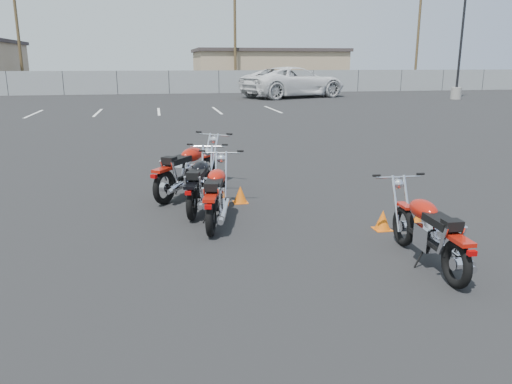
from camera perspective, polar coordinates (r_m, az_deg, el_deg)
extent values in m
plane|color=black|center=(6.75, -0.67, -6.70)|extent=(120.00, 120.00, 0.00)
torus|color=black|center=(10.18, -5.57, 2.39)|extent=(0.46, 0.56, 0.62)
cylinder|color=silver|center=(10.18, -5.57, 2.39)|extent=(0.18, 0.19, 0.16)
torus|color=black|center=(8.96, -10.43, 0.53)|extent=(0.46, 0.56, 0.62)
cylinder|color=silver|center=(8.96, -10.43, 0.53)|extent=(0.18, 0.19, 0.16)
cube|color=black|center=(9.55, -7.85, 1.76)|extent=(0.73, 0.93, 0.06)
cube|color=silver|center=(9.50, -8.03, 2.06)|extent=(0.47, 0.49, 0.31)
cylinder|color=silver|center=(9.46, -8.07, 3.16)|extent=(0.32, 0.33, 0.27)
ellipsoid|color=#A4150A|center=(9.63, -7.34, 4.26)|extent=(0.61, 0.67, 0.26)
cube|color=black|center=(9.23, -8.98, 3.62)|extent=(0.55, 0.62, 0.10)
cube|color=black|center=(9.01, -9.90, 3.58)|extent=(0.29, 0.28, 0.12)
cube|color=#A4150A|center=(8.88, -10.60, 2.53)|extent=(0.41, 0.46, 0.05)
cube|color=#A4150A|center=(10.12, -5.61, 4.19)|extent=(0.32, 0.36, 0.04)
cylinder|color=silver|center=(8.96, -9.29, 2.27)|extent=(0.15, 0.18, 0.41)
cylinder|color=silver|center=(9.10, -10.58, 2.40)|extent=(0.15, 0.18, 0.41)
cylinder|color=silver|center=(9.23, -8.02, 0.90)|extent=(0.75, 0.97, 0.13)
cylinder|color=silver|center=(8.96, -9.17, 0.58)|extent=(0.32, 0.37, 0.14)
cylinder|color=silver|center=(10.18, -4.81, 4.30)|extent=(0.28, 0.36, 0.81)
cylinder|color=silver|center=(10.27, -5.71, 4.37)|extent=(0.28, 0.36, 0.81)
sphere|color=silver|center=(10.32, -4.83, 5.95)|extent=(0.23, 0.23, 0.16)
cylinder|color=silver|center=(10.32, -4.78, 6.53)|extent=(0.60, 0.45, 0.03)
cylinder|color=black|center=(10.12, -3.06, 6.64)|extent=(0.12, 0.10, 0.04)
cylinder|color=black|center=(10.48, -6.57, 6.84)|extent=(0.12, 0.10, 0.04)
cylinder|color=black|center=(9.59, -8.87, 0.57)|extent=(0.14, 0.12, 0.31)
cube|color=#990505|center=(8.68, -11.61, 1.76)|extent=(0.12, 0.11, 0.06)
torus|color=black|center=(9.29, -5.74, 1.03)|extent=(0.25, 0.57, 0.57)
cylinder|color=silver|center=(9.29, -5.74, 1.03)|extent=(0.13, 0.17, 0.15)
torus|color=black|center=(7.99, -7.33, -1.27)|extent=(0.25, 0.57, 0.57)
cylinder|color=silver|center=(7.99, -7.33, -1.27)|extent=(0.13, 0.17, 0.15)
cube|color=black|center=(8.63, -6.49, 0.21)|extent=(0.35, 0.98, 0.06)
cube|color=silver|center=(8.57, -6.55, 0.49)|extent=(0.35, 0.41, 0.28)
cylinder|color=silver|center=(8.53, -6.58, 1.60)|extent=(0.24, 0.28, 0.25)
ellipsoid|color=black|center=(8.71, -6.36, 2.76)|extent=(0.42, 0.60, 0.24)
cube|color=black|center=(8.28, -6.89, 1.99)|extent=(0.37, 0.56, 0.09)
cube|color=black|center=(8.05, -7.21, 1.89)|extent=(0.24, 0.22, 0.11)
cube|color=black|center=(7.90, -7.43, 0.76)|extent=(0.27, 0.43, 0.05)
cube|color=black|center=(9.23, -5.79, 2.82)|extent=(0.20, 0.34, 0.04)
cylinder|color=silver|center=(8.04, -6.41, 0.60)|extent=(0.09, 0.18, 0.37)
cylinder|color=silver|center=(8.09, -7.98, 0.62)|extent=(0.09, 0.18, 0.37)
cylinder|color=silver|center=(8.35, -5.80, -0.67)|extent=(0.35, 1.02, 0.12)
cylinder|color=silver|center=(8.06, -6.15, -1.10)|extent=(0.20, 0.35, 0.12)
cylinder|color=silver|center=(9.32, -5.16, 2.99)|extent=(0.14, 0.37, 0.74)
cylinder|color=silver|center=(9.35, -6.19, 2.99)|extent=(0.14, 0.37, 0.74)
sphere|color=silver|center=(9.43, -5.56, 4.63)|extent=(0.18, 0.18, 0.15)
cylinder|color=silver|center=(9.44, -5.56, 5.22)|extent=(0.64, 0.20, 0.03)
cylinder|color=black|center=(9.36, -3.58, 5.42)|extent=(0.12, 0.06, 0.03)
cylinder|color=black|center=(9.47, -7.56, 5.42)|extent=(0.12, 0.06, 0.03)
cylinder|color=black|center=(8.61, -7.42, -1.09)|extent=(0.15, 0.06, 0.28)
cube|color=#990505|center=(7.68, -7.76, -0.12)|extent=(0.11, 0.08, 0.06)
torus|color=black|center=(8.54, -4.10, -0.13)|extent=(0.23, 0.58, 0.57)
cylinder|color=silver|center=(8.54, -4.10, -0.13)|extent=(0.13, 0.17, 0.15)
torus|color=black|center=(7.22, -5.19, -2.92)|extent=(0.23, 0.58, 0.57)
cylinder|color=silver|center=(7.22, -5.19, -2.92)|extent=(0.13, 0.17, 0.15)
cube|color=black|center=(7.87, -4.60, -1.14)|extent=(0.32, 0.99, 0.06)
cube|color=silver|center=(7.81, -4.65, -0.83)|extent=(0.34, 0.41, 0.29)
cylinder|color=silver|center=(7.77, -4.68, 0.38)|extent=(0.24, 0.27, 0.25)
ellipsoid|color=#A4150A|center=(7.95, -4.52, 1.70)|extent=(0.41, 0.60, 0.24)
cube|color=black|center=(7.51, -4.89, 0.78)|extent=(0.36, 0.57, 0.10)
cube|color=black|center=(7.27, -5.11, 0.62)|extent=(0.24, 0.21, 0.11)
cube|color=#A4150A|center=(7.12, -5.26, -0.66)|extent=(0.26, 0.43, 0.05)
cube|color=#A4150A|center=(8.47, -4.14, 1.83)|extent=(0.19, 0.34, 0.04)
cylinder|color=silver|center=(7.28, -4.21, -0.81)|extent=(0.09, 0.18, 0.37)
cylinder|color=silver|center=(7.31, -5.99, -0.79)|extent=(0.09, 0.18, 0.37)
cylinder|color=silver|center=(7.60, -3.69, -2.15)|extent=(0.32, 1.04, 0.12)
cylinder|color=silver|center=(7.30, -3.91, -2.70)|extent=(0.19, 0.35, 0.13)
cylinder|color=silver|center=(8.57, -3.49, 2.03)|extent=(0.13, 0.38, 0.75)
cylinder|color=silver|center=(8.59, -4.63, 2.03)|extent=(0.13, 0.38, 0.75)
sphere|color=silver|center=(8.68, -3.99, 3.84)|extent=(0.18, 0.18, 0.15)
cylinder|color=silver|center=(8.68, -3.99, 4.48)|extent=(0.65, 0.18, 0.03)
cylinder|color=black|center=(8.63, -1.80, 4.71)|extent=(0.12, 0.06, 0.03)
cylinder|color=black|center=(8.69, -6.19, 4.70)|extent=(0.12, 0.06, 0.03)
cylinder|color=black|center=(7.85, -5.62, -2.59)|extent=(0.15, 0.06, 0.29)
cube|color=#990505|center=(6.90, -5.50, -1.70)|extent=(0.11, 0.08, 0.06)
torus|color=black|center=(7.14, 16.49, -3.76)|extent=(0.12, 0.56, 0.55)
cylinder|color=silver|center=(7.14, 16.49, -3.76)|extent=(0.10, 0.15, 0.15)
torus|color=black|center=(6.04, 21.93, -7.64)|extent=(0.12, 0.56, 0.55)
cylinder|color=silver|center=(6.04, 21.93, -7.64)|extent=(0.10, 0.15, 0.15)
cube|color=black|center=(6.56, 19.00, -5.24)|extent=(0.13, 0.97, 0.06)
cube|color=silver|center=(6.51, 19.23, -4.92)|extent=(0.27, 0.36, 0.28)
cylinder|color=silver|center=(6.46, 19.35, -3.52)|extent=(0.19, 0.24, 0.24)
ellipsoid|color=#A4150A|center=(6.60, 18.58, -1.90)|extent=(0.30, 0.55, 0.24)
cube|color=black|center=(6.23, 20.43, -3.19)|extent=(0.26, 0.52, 0.09)
cube|color=black|center=(6.03, 21.52, -3.51)|extent=(0.21, 0.17, 0.11)
cube|color=#A4150A|center=(5.92, 22.28, -5.09)|extent=(0.18, 0.39, 0.05)
cube|color=#A4150A|center=(7.06, 16.66, -1.51)|extent=(0.13, 0.32, 0.04)
cylinder|color=silver|center=(6.12, 22.37, -5.06)|extent=(0.05, 0.17, 0.36)
cylinder|color=silver|center=(6.01, 20.55, -5.24)|extent=(0.05, 0.17, 0.36)
cylinder|color=silver|center=(6.43, 21.28, -6.40)|extent=(0.12, 1.02, 0.12)
cylinder|color=silver|center=(6.19, 22.66, -7.18)|extent=(0.12, 0.33, 0.12)
cylinder|color=silver|center=(7.19, 16.88, -1.20)|extent=(0.05, 0.37, 0.73)
cylinder|color=silver|center=(7.12, 15.68, -1.27)|extent=(0.05, 0.37, 0.73)
sphere|color=silver|center=(7.22, 15.93, 0.91)|extent=(0.15, 0.15, 0.15)
cylinder|color=silver|center=(7.22, 15.92, 1.66)|extent=(0.65, 0.05, 0.03)
cylinder|color=black|center=(7.33, 18.29, 1.98)|extent=(0.11, 0.04, 0.03)
cylinder|color=black|center=(7.06, 13.61, 1.85)|extent=(0.11, 0.04, 0.03)
cylinder|color=black|center=(6.49, 18.23, -7.06)|extent=(0.15, 0.03, 0.28)
cube|color=#990505|center=(5.75, 23.45, -6.43)|extent=(0.09, 0.06, 0.06)
cone|color=#DE5C0B|center=(7.76, 14.28, -3.08)|extent=(0.23, 0.23, 0.29)
cube|color=#DE5C0B|center=(7.81, 14.21, -4.13)|extent=(0.25, 0.25, 0.01)
cone|color=#DE5C0B|center=(7.90, 17.92, -3.06)|extent=(0.23, 0.23, 0.29)
cube|color=#DE5C0B|center=(7.94, 17.84, -4.08)|extent=(0.25, 0.25, 0.01)
cone|color=#DE5C0B|center=(8.96, -1.80, -0.23)|extent=(0.24, 0.24, 0.30)
cube|color=#DE5C0B|center=(9.00, -1.79, -1.17)|extent=(0.26, 0.26, 0.01)
cylinder|color=gray|center=(37.10, 21.89, 10.43)|extent=(0.70, 0.70, 0.80)
cylinder|color=black|center=(37.12, 22.58, 17.40)|extent=(0.16, 0.16, 8.26)
cube|color=slate|center=(41.23, -9.92, 12.26)|extent=(80.00, 0.04, 1.80)
cylinder|color=black|center=(42.62, -26.57, 11.04)|extent=(0.06, 0.06, 1.80)
cylinder|color=black|center=(41.78, -21.17, 11.55)|extent=(0.06, 0.06, 1.80)
cylinder|color=black|center=(41.31, -15.59, 11.96)|extent=(0.06, 0.06, 1.80)
cylinder|color=black|center=(41.23, -9.92, 12.26)|extent=(0.06, 0.06, 1.80)
cylinder|color=black|center=(41.53, -4.26, 12.45)|extent=(0.06, 0.06, 1.80)
cylinder|color=black|center=(42.22, 1.26, 12.52)|extent=(0.06, 0.06, 1.80)
cylinder|color=black|center=(43.26, 6.56, 12.49)|extent=(0.06, 0.06, 1.80)
cylinder|color=black|center=(44.64, 11.58, 12.35)|extent=(0.06, 0.06, 1.80)
cylinder|color=black|center=(46.33, 16.25, 12.15)|extent=(0.06, 0.06, 1.80)
cylinder|color=black|center=(48.28, 20.56, 11.89)|extent=(0.06, 0.06, 1.80)
cylinder|color=black|center=(50.48, 24.51, 11.59)|extent=(0.06, 0.06, 1.80)
cube|color=tan|center=(51.41, 1.27, 13.79)|extent=(14.00, 9.00, 3.40)
cube|color=#3B3231|center=(51.42, 1.28, 15.86)|extent=(14.40, 9.40, 0.30)
cylinder|color=#43341F|center=(47.48, -25.51, 15.75)|extent=(0.24, 0.24, 9.00)
cylinder|color=#43341F|center=(45.79, -2.41, 17.19)|extent=(0.24, 0.24, 9.00)
cylinder|color=#43341F|center=(52.63, 18.00, 16.18)|extent=(0.24, 0.24, 9.00)
cube|color=silver|center=(26.94, -24.04, 8.16)|extent=(0.12, 4.00, 0.01)
cube|color=silver|center=(26.45, -17.63, 8.64)|extent=(0.12, 4.00, 0.01)
cube|color=silver|center=(26.30, -11.05, 9.02)|extent=(0.12, 4.00, 0.01)
cube|color=silver|center=(26.49, -4.47, 9.28)|extent=(0.12, 4.00, 0.01)
cube|color=silver|center=(27.01, 1.95, 9.42)|extent=(0.12, 4.00, 0.01)
imported|color=silver|center=(36.42, 4.37, 13.38)|extent=(6.49, 9.55, 3.37)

